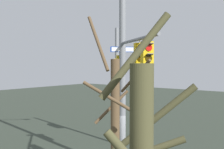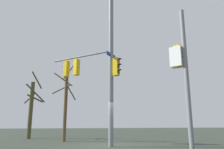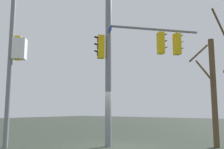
% 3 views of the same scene
% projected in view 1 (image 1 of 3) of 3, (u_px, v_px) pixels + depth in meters
% --- Properties ---
extents(main_signal_pole_assembly, '(4.27, 5.15, 9.89)m').
position_uv_depth(main_signal_pole_assembly, '(128.00, 55.00, 13.03)').
color(main_signal_pole_assembly, slate).
rests_on(main_signal_pole_assembly, ground).
extents(secondary_pole_assembly, '(0.74, 0.78, 6.89)m').
position_uv_depth(secondary_pole_assembly, '(117.00, 77.00, 18.07)').
color(secondary_pole_assembly, slate).
rests_on(secondary_pole_assembly, ground).
extents(bare_tree_across_street, '(1.83, 2.03, 6.21)m').
position_uv_depth(bare_tree_across_street, '(115.00, 136.00, 8.92)').
color(bare_tree_across_street, brown).
rests_on(bare_tree_across_street, ground).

